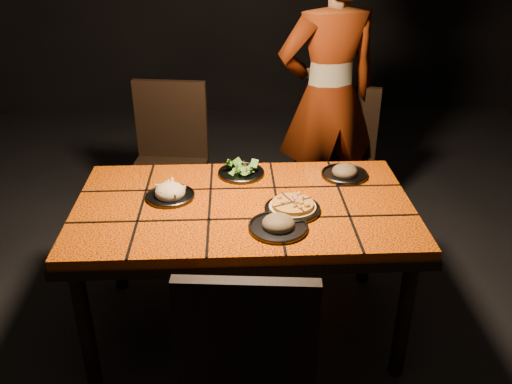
{
  "coord_description": "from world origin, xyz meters",
  "views": [
    {
      "loc": [
        -0.04,
        -2.26,
        2.0
      ],
      "look_at": [
        0.06,
        -0.02,
        0.82
      ],
      "focal_mm": 38.0,
      "sensor_mm": 36.0,
      "label": 1
    }
  ],
  "objects_px": {
    "chair_far_left": "(169,153)",
    "chair_far_right": "(342,150)",
    "dining_table": "(244,217)",
    "plate_pasta": "(170,194)",
    "chair_near": "(249,359)",
    "plate_pizza": "(292,207)",
    "diner": "(328,98)"
  },
  "relations": [
    {
      "from": "diner",
      "to": "plate_pizza",
      "type": "distance_m",
      "value": 1.18
    },
    {
      "from": "plate_pizza",
      "to": "plate_pasta",
      "type": "bearing_deg",
      "value": 164.9
    },
    {
      "from": "chair_far_right",
      "to": "diner",
      "type": "bearing_deg",
      "value": -152.34
    },
    {
      "from": "chair_far_left",
      "to": "diner",
      "type": "xyz_separation_m",
      "value": [
        1.02,
        0.06,
        0.33
      ]
    },
    {
      "from": "plate_pasta",
      "to": "diner",
      "type": "bearing_deg",
      "value": 46.25
    },
    {
      "from": "chair_far_right",
      "to": "plate_pasta",
      "type": "bearing_deg",
      "value": -120.57
    },
    {
      "from": "chair_near",
      "to": "plate_pizza",
      "type": "distance_m",
      "value": 0.81
    },
    {
      "from": "chair_near",
      "to": "plate_pizza",
      "type": "height_order",
      "value": "chair_near"
    },
    {
      "from": "plate_pasta",
      "to": "chair_near",
      "type": "bearing_deg",
      "value": -69.06
    },
    {
      "from": "chair_near",
      "to": "chair_far_right",
      "type": "bearing_deg",
      "value": -105.09
    },
    {
      "from": "chair_far_left",
      "to": "chair_far_right",
      "type": "xyz_separation_m",
      "value": [
        1.14,
        0.08,
        -0.04
      ]
    },
    {
      "from": "dining_table",
      "to": "plate_pizza",
      "type": "distance_m",
      "value": 0.26
    },
    {
      "from": "dining_table",
      "to": "chair_near",
      "type": "distance_m",
      "value": 0.84
    },
    {
      "from": "diner",
      "to": "chair_near",
      "type": "bearing_deg",
      "value": 59.12
    },
    {
      "from": "chair_near",
      "to": "diner",
      "type": "height_order",
      "value": "diner"
    },
    {
      "from": "diner",
      "to": "plate_pasta",
      "type": "height_order",
      "value": "diner"
    },
    {
      "from": "chair_near",
      "to": "diner",
      "type": "distance_m",
      "value": 1.98
    },
    {
      "from": "dining_table",
      "to": "plate_pasta",
      "type": "distance_m",
      "value": 0.37
    },
    {
      "from": "dining_table",
      "to": "chair_near",
      "type": "height_order",
      "value": "chair_near"
    },
    {
      "from": "dining_table",
      "to": "chair_far_left",
      "type": "height_order",
      "value": "chair_far_left"
    },
    {
      "from": "chair_near",
      "to": "chair_far_left",
      "type": "distance_m",
      "value": 1.86
    },
    {
      "from": "chair_far_left",
      "to": "plate_pasta",
      "type": "relative_size",
      "value": 4.39
    },
    {
      "from": "chair_near",
      "to": "plate_pizza",
      "type": "bearing_deg",
      "value": -101.97
    },
    {
      "from": "plate_pizza",
      "to": "chair_far_left",
      "type": "bearing_deg",
      "value": 122.89
    },
    {
      "from": "chair_near",
      "to": "plate_pizza",
      "type": "relative_size",
      "value": 3.49
    },
    {
      "from": "dining_table",
      "to": "plate_pasta",
      "type": "xyz_separation_m",
      "value": [
        -0.35,
        0.07,
        0.1
      ]
    },
    {
      "from": "chair_far_left",
      "to": "dining_table",
      "type": "bearing_deg",
      "value": -56.7
    },
    {
      "from": "chair_far_left",
      "to": "plate_pasta",
      "type": "height_order",
      "value": "chair_far_left"
    },
    {
      "from": "chair_far_right",
      "to": "diner",
      "type": "height_order",
      "value": "diner"
    },
    {
      "from": "chair_far_right",
      "to": "plate_pasta",
      "type": "relative_size",
      "value": 4.08
    },
    {
      "from": "plate_pizza",
      "to": "plate_pasta",
      "type": "xyz_separation_m",
      "value": [
        -0.58,
        0.16,
        0.0
      ]
    },
    {
      "from": "chair_near",
      "to": "chair_far_left",
      "type": "bearing_deg",
      "value": -70.93
    }
  ]
}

